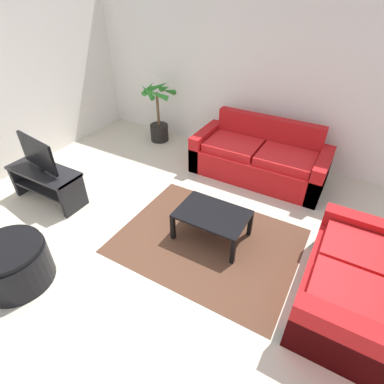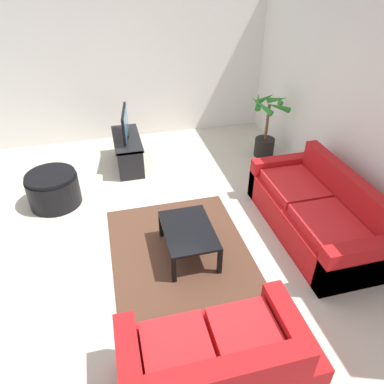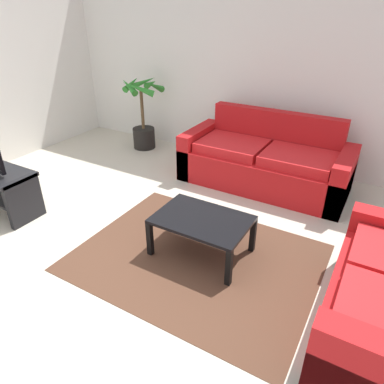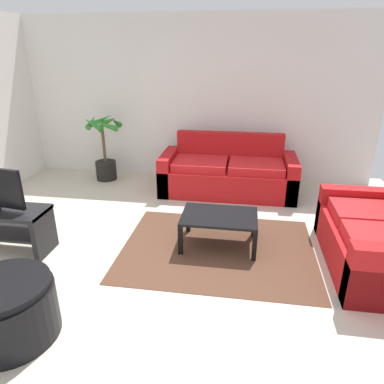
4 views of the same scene
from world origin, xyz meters
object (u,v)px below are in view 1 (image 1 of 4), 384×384
at_px(coffee_table, 212,216).
at_px(potted_palm, 159,117).
at_px(couch_loveseat, 357,285).
at_px(ottoman, 13,264).
at_px(couch_main, 259,159).
at_px(tv_stand, 46,180).
at_px(tv, 38,154).

relative_size(coffee_table, potted_palm, 0.75).
relative_size(couch_loveseat, ottoman, 2.08).
distance_m(couch_main, coffee_table, 1.69).
xyz_separation_m(tv_stand, coffee_table, (2.43, 0.48, 0.00)).
bearing_deg(couch_loveseat, couch_main, 131.74).
xyz_separation_m(couch_main, ottoman, (-1.53, -3.35, -0.05)).
xyz_separation_m(couch_main, coffee_table, (0.00, -1.69, 0.04)).
distance_m(coffee_table, ottoman, 2.26).
relative_size(couch_main, coffee_table, 2.43).
height_order(couch_main, tv_stand, couch_main).
bearing_deg(couch_loveseat, tv, -175.86).
xyz_separation_m(couch_main, potted_palm, (-2.15, 0.26, 0.19)).
relative_size(couch_main, couch_loveseat, 1.36).
distance_m(couch_loveseat, ottoman, 3.53).
height_order(coffee_table, ottoman, ottoman).
distance_m(tv_stand, ottoman, 1.49).
distance_m(tv, coffee_table, 2.52).
relative_size(couch_loveseat, tv, 1.97).
relative_size(tv_stand, coffee_table, 1.27).
bearing_deg(tv, ottoman, -52.78).
relative_size(coffee_table, ottoman, 1.17).
height_order(tv_stand, potted_palm, potted_palm).
bearing_deg(potted_palm, couch_loveseat, -29.18).
xyz_separation_m(couch_main, couch_loveseat, (1.67, -1.87, -0.00)).
height_order(couch_loveseat, potted_palm, potted_palm).
xyz_separation_m(tv, potted_palm, (0.28, 2.43, -0.29)).
distance_m(coffee_table, potted_palm, 2.91).
bearing_deg(potted_palm, ottoman, -80.31).
xyz_separation_m(couch_loveseat, potted_palm, (-3.82, 2.13, 0.19)).
bearing_deg(coffee_table, tv_stand, -168.84).
xyz_separation_m(couch_loveseat, tv_stand, (-4.10, -0.30, 0.04)).
xyz_separation_m(tv, ottoman, (0.90, -1.19, -0.53)).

